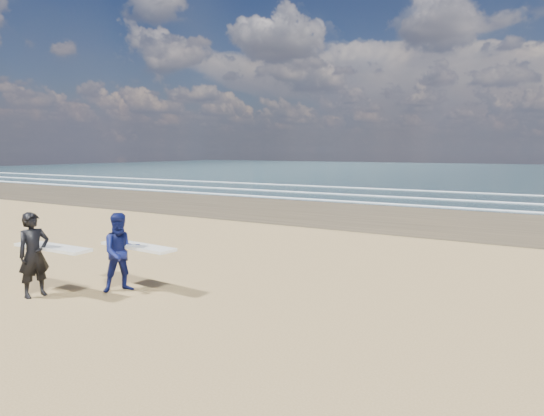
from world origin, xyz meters
The scene contains 2 objects.
surfer_near centered at (0.51, -0.27, 1.01)m, with size 2.21×1.03×2.00m.
surfer_far centered at (1.92, 1.07, 0.97)m, with size 2.23×1.27×1.92m.
Camera 1 is at (10.98, -6.93, 3.43)m, focal length 32.00 mm.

